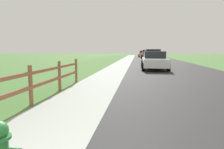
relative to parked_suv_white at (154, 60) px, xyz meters
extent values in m
plane|color=#4B7837|center=(-2.08, 9.56, -0.72)|extent=(120.00, 120.00, 0.00)
cube|color=#2B2B2B|center=(1.42, 11.56, -0.71)|extent=(7.00, 66.00, 0.01)
cube|color=#A4ADA4|center=(-5.08, 11.56, -0.71)|extent=(6.00, 66.00, 0.01)
cube|color=#4B7837|center=(-6.58, 11.56, -0.71)|extent=(5.00, 66.00, 0.00)
cylinder|color=brown|center=(-4.19, -11.36, -0.16)|extent=(0.11, 0.11, 1.11)
cylinder|color=brown|center=(-4.19, -9.29, -0.16)|extent=(0.11, 0.11, 1.11)
cylinder|color=brown|center=(-4.19, -7.22, -0.16)|extent=(0.11, 0.11, 1.11)
cube|color=brown|center=(-4.19, -11.36, -0.22)|extent=(0.07, 8.28, 0.09)
cube|color=brown|center=(-4.19, -11.36, 0.17)|extent=(0.07, 8.28, 0.09)
cube|color=white|center=(0.00, -0.08, -0.13)|extent=(1.80, 4.80, 0.62)
cube|color=#1E232B|center=(0.00, 0.22, 0.44)|extent=(1.58, 2.37, 0.53)
cylinder|color=black|center=(-0.90, 1.41, -0.39)|extent=(0.22, 0.65, 0.65)
cylinder|color=black|center=(0.90, 1.41, -0.39)|extent=(0.22, 0.65, 0.65)
cylinder|color=black|center=(-0.90, -1.57, -0.39)|extent=(0.22, 0.65, 0.65)
cylinder|color=black|center=(0.90, -1.57, -0.39)|extent=(0.22, 0.65, 0.65)
cube|color=black|center=(0.47, 8.74, -0.04)|extent=(2.05, 4.28, 0.78)
cube|color=#1E232B|center=(0.47, 8.70, 0.63)|extent=(1.74, 1.89, 0.56)
cylinder|color=black|center=(-0.53, 10.02, -0.38)|extent=(0.24, 0.69, 0.69)
cylinder|color=black|center=(1.38, 10.08, -0.38)|extent=(0.24, 0.69, 0.69)
cylinder|color=black|center=(-0.44, 7.40, -0.38)|extent=(0.24, 0.69, 0.69)
cylinder|color=black|center=(1.47, 7.47, -0.38)|extent=(0.24, 0.69, 0.69)
cube|color=maroon|center=(0.32, 19.07, -0.01)|extent=(1.91, 4.67, 0.77)
cube|color=#1E232B|center=(0.32, 19.23, 0.62)|extent=(1.64, 2.10, 0.48)
cylinder|color=black|center=(-0.61, 20.48, -0.34)|extent=(0.23, 0.76, 0.75)
cylinder|color=black|center=(1.20, 20.52, -0.34)|extent=(0.23, 0.76, 0.75)
cylinder|color=black|center=(-0.56, 17.61, -0.34)|extent=(0.23, 0.76, 0.75)
cylinder|color=black|center=(1.26, 17.65, -0.34)|extent=(0.23, 0.76, 0.75)
cube|color=#C6B793|center=(-0.10, 29.15, -0.10)|extent=(2.00, 4.94, 0.64)
cube|color=#1E232B|center=(-0.09, 29.06, 0.46)|extent=(1.72, 2.65, 0.49)
cylinder|color=black|center=(-1.07, 30.65, -0.37)|extent=(0.24, 0.70, 0.70)
cylinder|color=black|center=(0.80, 30.70, -0.37)|extent=(0.24, 0.70, 0.70)
cylinder|color=black|center=(-0.99, 27.61, -0.37)|extent=(0.24, 0.70, 0.70)
cylinder|color=black|center=(0.88, 27.66, -0.37)|extent=(0.24, 0.70, 0.70)
camera|label=1|loc=(-1.31, -16.49, 0.79)|focal=32.62mm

